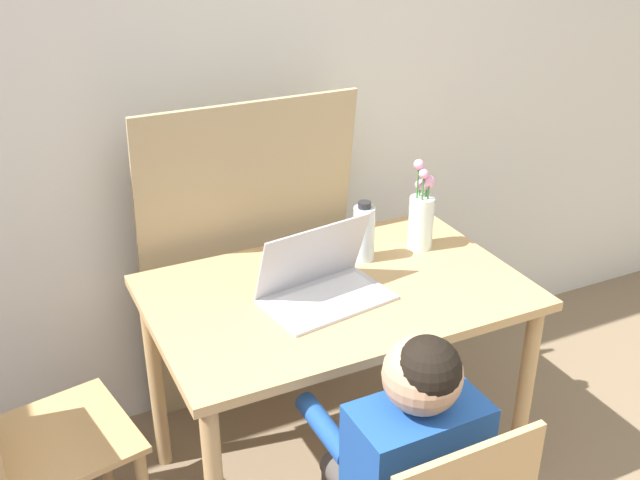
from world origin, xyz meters
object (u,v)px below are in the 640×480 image
chair_spare (35,444)px  person_seated (404,453)px  flower_vase (421,215)px  water_bottle (364,233)px  laptop (321,281)px

chair_spare → person_seated: size_ratio=0.84×
chair_spare → flower_vase: bearing=-97.9°
water_bottle → chair_spare: bearing=-176.5°
person_seated → water_bottle: bearing=-111.8°
water_bottle → flower_vase: bearing=-1.7°
person_seated → laptop: bearing=-96.0°
chair_spare → water_bottle: (1.09, 0.07, 0.41)m
chair_spare → flower_vase: flower_vase is taller
person_seated → laptop: 0.60m
laptop → person_seated: bearing=-104.0°
chair_spare → person_seated: bearing=-140.1°
person_seated → flower_vase: bearing=-125.1°
flower_vase → water_bottle: bearing=178.3°
person_seated → flower_vase: 0.91m
water_bottle → person_seated: bearing=-111.2°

